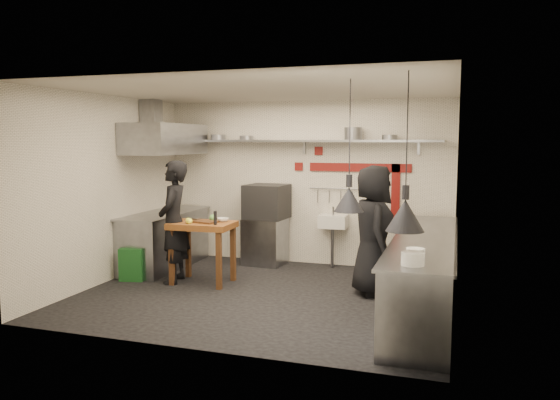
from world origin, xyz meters
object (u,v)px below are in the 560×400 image
(oven_stand, at_px, (265,241))
(chef_left, at_px, (174,222))
(prep_table, at_px, (203,253))
(chef_right, at_px, (373,230))
(green_bin, at_px, (134,263))
(combi_oven, at_px, (267,202))

(oven_stand, height_order, chef_left, chef_left)
(oven_stand, relative_size, chef_left, 0.44)
(chef_left, bearing_deg, prep_table, 87.97)
(prep_table, relative_size, chef_right, 0.51)
(green_bin, height_order, chef_right, chef_right)
(oven_stand, xyz_separation_m, green_bin, (-1.58, -1.59, -0.15))
(oven_stand, bearing_deg, combi_oven, -9.56)
(prep_table, distance_m, chef_left, 0.63)
(combi_oven, height_order, chef_left, chef_left)
(green_bin, xyz_separation_m, chef_right, (3.61, 0.33, 0.65))
(combi_oven, bearing_deg, green_bin, -131.00)
(combi_oven, xyz_separation_m, prep_table, (-0.50, -1.45, -0.63))
(combi_oven, distance_m, chef_right, 2.37)
(combi_oven, bearing_deg, chef_left, -116.92)
(prep_table, xyz_separation_m, chef_right, (2.51, 0.19, 0.44))
(oven_stand, distance_m, green_bin, 2.25)
(chef_left, xyz_separation_m, chef_right, (2.94, 0.28, -0.02))
(combi_oven, xyz_separation_m, chef_right, (2.00, -1.26, -0.19))
(oven_stand, relative_size, prep_table, 0.87)
(prep_table, bearing_deg, oven_stand, 70.24)
(combi_oven, height_order, prep_table, combi_oven)
(oven_stand, distance_m, combi_oven, 0.69)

